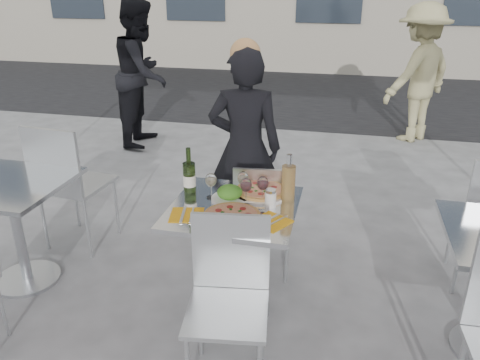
% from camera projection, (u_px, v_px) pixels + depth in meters
% --- Properties ---
extents(ground, '(80.00, 80.00, 0.00)m').
position_uv_depth(ground, '(235.00, 311.00, 2.98)').
color(ground, '#5E5E60').
extents(street_asphalt, '(24.00, 5.00, 0.00)m').
position_uv_depth(street_asphalt, '(317.00, 93.00, 8.80)').
color(street_asphalt, black).
rests_on(street_asphalt, ground).
extents(main_table, '(0.72, 0.72, 0.75)m').
position_uv_depth(main_table, '(234.00, 238.00, 2.77)').
color(main_table, '#B7BABF').
rests_on(main_table, ground).
extents(side_table_left, '(0.72, 0.72, 0.75)m').
position_uv_depth(side_table_left, '(14.00, 212.00, 3.08)').
color(side_table_left, '#B7BABF').
rests_on(side_table_left, ground).
extents(chair_far, '(0.43, 0.44, 0.85)m').
position_uv_depth(chair_far, '(264.00, 212.00, 3.16)').
color(chair_far, silver).
rests_on(chair_far, ground).
extents(chair_near, '(0.45, 0.46, 0.88)m').
position_uv_depth(chair_near, '(229.00, 288.00, 2.35)').
color(chair_near, silver).
rests_on(chair_near, ground).
extents(side_chair_lfar, '(0.50, 0.51, 1.01)m').
position_uv_depth(side_chair_lfar, '(66.00, 178.00, 3.47)').
color(side_chair_lfar, silver).
rests_on(side_chair_lfar, ground).
extents(woman_diner, '(0.60, 0.44, 1.53)m').
position_uv_depth(woman_diner, '(245.00, 149.00, 3.56)').
color(woman_diner, black).
rests_on(woman_diner, ground).
extents(pedestrian_a, '(0.75, 0.92, 1.78)m').
position_uv_depth(pedestrian_a, '(142.00, 74.00, 5.77)').
color(pedestrian_a, black).
rests_on(pedestrian_a, ground).
extents(pedestrian_b, '(1.22, 1.25, 1.72)m').
position_uv_depth(pedestrian_b, '(419.00, 74.00, 5.91)').
color(pedestrian_b, tan).
rests_on(pedestrian_b, ground).
extents(pizza_near, '(0.32, 0.32, 0.02)m').
position_uv_depth(pizza_near, '(232.00, 216.00, 2.55)').
color(pizza_near, tan).
rests_on(pizza_near, main_table).
extents(pizza_far, '(0.34, 0.34, 0.03)m').
position_uv_depth(pizza_far, '(261.00, 191.00, 2.84)').
color(pizza_far, white).
rests_on(pizza_far, main_table).
extents(salad_plate, '(0.22, 0.22, 0.09)m').
position_uv_depth(salad_plate, '(230.00, 194.00, 2.76)').
color(salad_plate, white).
rests_on(salad_plate, main_table).
extents(wine_bottle, '(0.07, 0.08, 0.29)m').
position_uv_depth(wine_bottle, '(189.00, 177.00, 2.79)').
color(wine_bottle, '#30491B').
rests_on(wine_bottle, main_table).
extents(carafe, '(0.08, 0.08, 0.29)m').
position_uv_depth(carafe, '(288.00, 183.00, 2.70)').
color(carafe, tan).
rests_on(carafe, main_table).
extents(sugar_shaker, '(0.06, 0.06, 0.11)m').
position_uv_depth(sugar_shaker, '(271.00, 198.00, 2.66)').
color(sugar_shaker, white).
rests_on(sugar_shaker, main_table).
extents(wineglass_white_a, '(0.07, 0.07, 0.16)m').
position_uv_depth(wineglass_white_a, '(211.00, 181.00, 2.75)').
color(wineglass_white_a, white).
rests_on(wineglass_white_a, main_table).
extents(wineglass_white_b, '(0.07, 0.07, 0.16)m').
position_uv_depth(wineglass_white_b, '(243.00, 179.00, 2.77)').
color(wineglass_white_b, white).
rests_on(wineglass_white_b, main_table).
extents(wineglass_red_a, '(0.07, 0.07, 0.16)m').
position_uv_depth(wineglass_red_a, '(246.00, 186.00, 2.68)').
color(wineglass_red_a, white).
rests_on(wineglass_red_a, main_table).
extents(wineglass_red_b, '(0.07, 0.07, 0.16)m').
position_uv_depth(wineglass_red_b, '(263.00, 184.00, 2.70)').
color(wineglass_red_b, white).
rests_on(wineglass_red_b, main_table).
extents(napkin_left, '(0.21, 0.21, 0.01)m').
position_uv_depth(napkin_left, '(187.00, 215.00, 2.58)').
color(napkin_left, orange).
rests_on(napkin_left, main_table).
extents(napkin_right, '(0.25, 0.25, 0.01)m').
position_uv_depth(napkin_right, '(271.00, 221.00, 2.51)').
color(napkin_right, orange).
rests_on(napkin_right, main_table).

